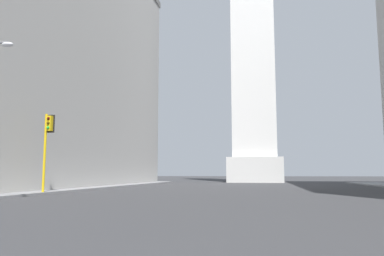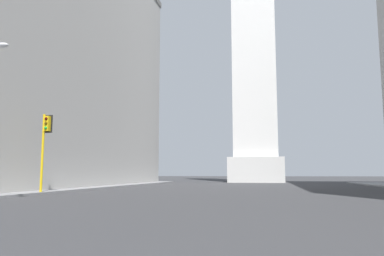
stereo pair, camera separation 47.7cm
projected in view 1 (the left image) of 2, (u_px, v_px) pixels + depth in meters
name	position (u px, v px, depth m)	size (l,w,h in m)	color
sidewalk_left	(15.00, 193.00, 27.01)	(5.00, 75.71, 0.15)	gray
obelisk	(252.00, 3.00, 67.19)	(9.05, 9.05, 65.81)	silver
traffic_light_mid_left	(47.00, 141.00, 27.20)	(0.78, 0.50, 5.81)	yellow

